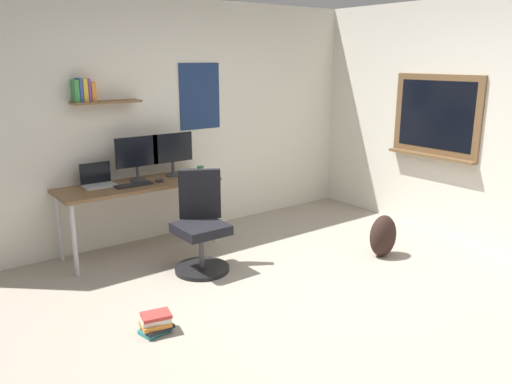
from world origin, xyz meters
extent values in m
plane|color=#9E9384|center=(0.00, 0.00, 0.00)|extent=(5.20, 5.20, 0.00)
cube|color=silver|center=(0.00, 2.45, 1.30)|extent=(5.00, 0.10, 2.60)
cube|color=brown|center=(-0.84, 2.30, 1.55)|extent=(0.68, 0.20, 0.02)
cube|color=navy|center=(0.29, 2.39, 1.55)|extent=(0.52, 0.01, 0.74)
cube|color=#3D934C|center=(-1.13, 2.33, 1.67)|extent=(0.04, 0.14, 0.21)
cube|color=#3851B2|center=(-1.09, 2.33, 1.67)|extent=(0.03, 0.14, 0.23)
cube|color=gold|center=(-1.05, 2.33, 1.67)|extent=(0.04, 0.14, 0.22)
cube|color=#7A3D99|center=(-1.01, 2.33, 1.67)|extent=(0.02, 0.14, 0.22)
cube|color=orange|center=(-0.97, 2.33, 1.66)|extent=(0.04, 0.14, 0.19)
cube|color=silver|center=(2.45, 0.00, 1.30)|extent=(0.10, 5.00, 2.60)
cube|color=brown|center=(2.38, 0.72, 1.35)|extent=(0.04, 1.10, 0.90)
cube|color=black|center=(2.37, 0.72, 1.35)|extent=(0.01, 0.94, 0.76)
cube|color=brown|center=(2.34, 0.72, 0.89)|extent=(0.12, 1.10, 0.03)
cube|color=brown|center=(-0.65, 2.08, 0.72)|extent=(1.64, 0.58, 0.03)
cylinder|color=#B7B7BC|center=(-1.41, 1.85, 0.35)|extent=(0.04, 0.04, 0.70)
cylinder|color=#B7B7BC|center=(0.11, 1.85, 0.35)|extent=(0.04, 0.04, 0.70)
cylinder|color=#B7B7BC|center=(-1.41, 2.31, 0.35)|extent=(0.04, 0.04, 0.70)
cylinder|color=#B7B7BC|center=(0.11, 2.31, 0.35)|extent=(0.04, 0.04, 0.70)
cylinder|color=black|center=(-0.42, 1.24, 0.02)|extent=(0.52, 0.52, 0.04)
cylinder|color=#4C4C51|center=(-0.42, 1.24, 0.21)|extent=(0.05, 0.05, 0.34)
cube|color=black|center=(-0.42, 1.24, 0.42)|extent=(0.44, 0.44, 0.09)
cube|color=black|center=(-0.32, 1.42, 0.71)|extent=(0.38, 0.26, 0.48)
cube|color=#ADAFB5|center=(-1.02, 2.18, 0.74)|extent=(0.31, 0.21, 0.02)
cube|color=black|center=(-1.02, 2.28, 0.86)|extent=(0.31, 0.01, 0.21)
cylinder|color=#38383D|center=(-0.61, 2.18, 0.74)|extent=(0.17, 0.17, 0.01)
cylinder|color=#38383D|center=(-0.61, 2.18, 0.82)|extent=(0.03, 0.03, 0.14)
cube|color=black|center=(-0.61, 2.17, 1.04)|extent=(0.46, 0.02, 0.31)
cylinder|color=#38383D|center=(-0.20, 2.18, 0.74)|extent=(0.17, 0.17, 0.01)
cylinder|color=#38383D|center=(-0.20, 2.18, 0.82)|extent=(0.03, 0.03, 0.14)
cube|color=black|center=(-0.20, 2.17, 1.04)|extent=(0.46, 0.02, 0.31)
cube|color=black|center=(-0.73, 2.01, 0.74)|extent=(0.37, 0.13, 0.02)
ellipsoid|color=#262628|center=(-0.45, 2.01, 0.75)|extent=(0.10, 0.06, 0.03)
cylinder|color=#338C4C|center=(0.07, 2.06, 0.78)|extent=(0.08, 0.08, 0.09)
ellipsoid|color=black|center=(1.26, 0.46, 0.22)|extent=(0.32, 0.22, 0.44)
cube|color=teal|center=(-1.28, 0.48, 0.02)|extent=(0.24, 0.19, 0.03)
cube|color=black|center=(-1.27, 0.46, 0.05)|extent=(0.22, 0.16, 0.03)
cube|color=orange|center=(-1.28, 0.47, 0.08)|extent=(0.23, 0.18, 0.03)
cube|color=silver|center=(-1.28, 0.48, 0.11)|extent=(0.24, 0.20, 0.04)
cube|color=#C63833|center=(-1.27, 0.47, 0.14)|extent=(0.24, 0.19, 0.03)
camera|label=1|loc=(-2.70, -2.66, 1.97)|focal=35.54mm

